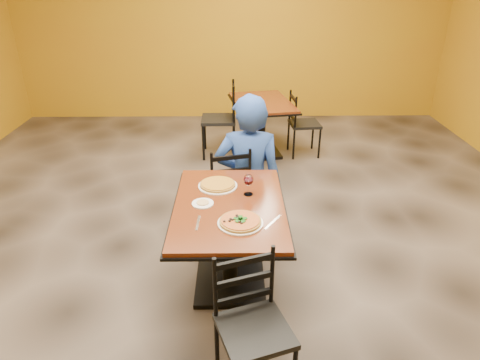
{
  "coord_description": "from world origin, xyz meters",
  "views": [
    {
      "loc": [
        0.04,
        -3.21,
        2.28
      ],
      "look_at": [
        0.08,
        -0.3,
        0.85
      ],
      "focal_mm": 31.78,
      "sensor_mm": 36.0,
      "label": 1
    }
  ],
  "objects_px": {
    "chair_main_near": "(255,332)",
    "table_main": "(230,227)",
    "diner": "(249,163)",
    "side_plate": "(203,203)",
    "plate_main": "(240,223)",
    "table_second": "(262,116)",
    "pizza_main": "(240,221)",
    "chair_second_right": "(305,124)",
    "plate_far": "(218,186)",
    "chair_main_far": "(227,186)",
    "chair_second_left": "(218,120)",
    "pizza_far": "(218,184)",
    "wine_glass": "(248,184)"
  },
  "relations": [
    {
      "from": "pizza_far",
      "to": "table_main",
      "type": "bearing_deg",
      "value": -72.12
    },
    {
      "from": "chair_second_right",
      "to": "plate_far",
      "type": "relative_size",
      "value": 2.77
    },
    {
      "from": "table_second",
      "to": "plate_far",
      "type": "bearing_deg",
      "value": -101.5
    },
    {
      "from": "diner",
      "to": "plate_main",
      "type": "xyz_separation_m",
      "value": [
        -0.1,
        -1.22,
        0.09
      ]
    },
    {
      "from": "plate_main",
      "to": "pizza_main",
      "type": "bearing_deg",
      "value": 0.0
    },
    {
      "from": "side_plate",
      "to": "chair_main_far",
      "type": "bearing_deg",
      "value": 80.21
    },
    {
      "from": "table_main",
      "to": "diner",
      "type": "distance_m",
      "value": 0.97
    },
    {
      "from": "side_plate",
      "to": "chair_main_near",
      "type": "bearing_deg",
      "value": -69.6
    },
    {
      "from": "plate_far",
      "to": "wine_glass",
      "type": "distance_m",
      "value": 0.29
    },
    {
      "from": "chair_main_far",
      "to": "plate_far",
      "type": "height_order",
      "value": "chair_main_far"
    },
    {
      "from": "chair_second_right",
      "to": "plate_main",
      "type": "bearing_deg",
      "value": 157.91
    },
    {
      "from": "table_main",
      "to": "chair_second_left",
      "type": "relative_size",
      "value": 1.24
    },
    {
      "from": "plate_main",
      "to": "diner",
      "type": "bearing_deg",
      "value": 85.5
    },
    {
      "from": "plate_far",
      "to": "table_main",
      "type": "bearing_deg",
      "value": -72.12
    },
    {
      "from": "chair_main_far",
      "to": "diner",
      "type": "distance_m",
      "value": 0.31
    },
    {
      "from": "chair_main_far",
      "to": "plate_far",
      "type": "distance_m",
      "value": 0.72
    },
    {
      "from": "chair_main_near",
      "to": "pizza_main",
      "type": "relative_size",
      "value": 3.05
    },
    {
      "from": "table_second",
      "to": "chair_main_far",
      "type": "distance_m",
      "value": 1.89
    },
    {
      "from": "table_second",
      "to": "chair_main_near",
      "type": "xyz_separation_m",
      "value": [
        -0.26,
        -3.68,
        -0.12
      ]
    },
    {
      "from": "chair_second_right",
      "to": "plate_far",
      "type": "bearing_deg",
      "value": 151.0
    },
    {
      "from": "diner",
      "to": "plate_far",
      "type": "distance_m",
      "value": 0.72
    },
    {
      "from": "chair_second_right",
      "to": "pizza_main",
      "type": "height_order",
      "value": "chair_second_right"
    },
    {
      "from": "chair_second_left",
      "to": "chair_second_right",
      "type": "bearing_deg",
      "value": 89.33
    },
    {
      "from": "chair_main_near",
      "to": "plate_main",
      "type": "xyz_separation_m",
      "value": [
        -0.07,
        0.65,
        0.32
      ]
    },
    {
      "from": "table_main",
      "to": "chair_second_left",
      "type": "bearing_deg",
      "value": 93.57
    },
    {
      "from": "plate_main",
      "to": "wine_glass",
      "type": "bearing_deg",
      "value": 80.93
    },
    {
      "from": "chair_main_near",
      "to": "pizza_far",
      "type": "xyz_separation_m",
      "value": [
        -0.24,
        1.21,
        0.34
      ]
    },
    {
      "from": "chair_main_near",
      "to": "chair_second_right",
      "type": "height_order",
      "value": "chair_main_near"
    },
    {
      "from": "chair_main_far",
      "to": "pizza_main",
      "type": "bearing_deg",
      "value": 81.18
    },
    {
      "from": "table_second",
      "to": "diner",
      "type": "bearing_deg",
      "value": -97.43
    },
    {
      "from": "table_main",
      "to": "chair_main_far",
      "type": "height_order",
      "value": "chair_main_far"
    },
    {
      "from": "table_second",
      "to": "chair_second_right",
      "type": "xyz_separation_m",
      "value": [
        0.58,
        0.0,
        -0.12
      ]
    },
    {
      "from": "diner",
      "to": "side_plate",
      "type": "distance_m",
      "value": 1.02
    },
    {
      "from": "chair_main_far",
      "to": "chair_second_right",
      "type": "distance_m",
      "value": 2.1
    },
    {
      "from": "table_second",
      "to": "chair_main_near",
      "type": "relative_size",
      "value": 1.4
    },
    {
      "from": "plate_main",
      "to": "wine_glass",
      "type": "distance_m",
      "value": 0.43
    },
    {
      "from": "chair_second_right",
      "to": "diner",
      "type": "distance_m",
      "value": 2.0
    },
    {
      "from": "chair_main_near",
      "to": "chair_main_far",
      "type": "xyz_separation_m",
      "value": [
        -0.18,
        1.85,
        -0.0
      ]
    },
    {
      "from": "pizza_far",
      "to": "plate_main",
      "type": "bearing_deg",
      "value": -72.92
    },
    {
      "from": "table_second",
      "to": "side_plate",
      "type": "xyz_separation_m",
      "value": [
        -0.6,
        -2.76,
        0.2
      ]
    },
    {
      "from": "side_plate",
      "to": "wine_glass",
      "type": "distance_m",
      "value": 0.38
    },
    {
      "from": "pizza_main",
      "to": "chair_main_near",
      "type": "bearing_deg",
      "value": -83.65
    },
    {
      "from": "chair_second_right",
      "to": "plate_main",
      "type": "xyz_separation_m",
      "value": [
        -0.91,
        -3.03,
        0.33
      ]
    },
    {
      "from": "table_second",
      "to": "diner",
      "type": "xyz_separation_m",
      "value": [
        -0.24,
        -1.81,
        0.11
      ]
    },
    {
      "from": "chair_second_left",
      "to": "pizza_main",
      "type": "height_order",
      "value": "chair_second_left"
    },
    {
      "from": "chair_main_near",
      "to": "table_main",
      "type": "bearing_deg",
      "value": 80.49
    },
    {
      "from": "table_second",
      "to": "pizza_main",
      "type": "bearing_deg",
      "value": -96.25
    },
    {
      "from": "plate_far",
      "to": "plate_main",
      "type": "bearing_deg",
      "value": -72.92
    },
    {
      "from": "table_second",
      "to": "diner",
      "type": "relative_size",
      "value": 0.92
    },
    {
      "from": "plate_main",
      "to": "plate_far",
      "type": "bearing_deg",
      "value": 107.08
    }
  ]
}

